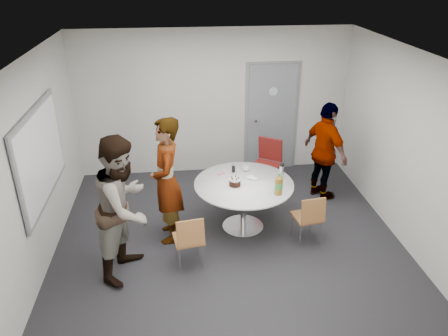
{
  "coord_description": "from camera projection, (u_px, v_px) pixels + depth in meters",
  "views": [
    {
      "loc": [
        -0.67,
        -5.22,
        3.78
      ],
      "look_at": [
        -0.06,
        0.25,
        1.11
      ],
      "focal_mm": 35.0,
      "sensor_mm": 36.0,
      "label": 1
    }
  ],
  "objects": [
    {
      "name": "floor",
      "position": [
        230.0,
        243.0,
        6.38
      ],
      "size": [
        5.0,
        5.0,
        0.0
      ],
      "primitive_type": "plane",
      "color": "#232226",
      "rests_on": "ground"
    },
    {
      "name": "ceiling",
      "position": [
        231.0,
        57.0,
        5.2
      ],
      "size": [
        5.0,
        5.0,
        0.0
      ],
      "primitive_type": "plane",
      "rotation": [
        3.14,
        0.0,
        0.0
      ],
      "color": "silver",
      "rests_on": "wall_back"
    },
    {
      "name": "wall_back",
      "position": [
        213.0,
        103.0,
        8.02
      ],
      "size": [
        5.0,
        0.0,
        5.0
      ],
      "primitive_type": "plane",
      "rotation": [
        1.57,
        0.0,
        0.0
      ],
      "color": "beige",
      "rests_on": "floor"
    },
    {
      "name": "wall_left",
      "position": [
        35.0,
        169.0,
        5.54
      ],
      "size": [
        0.0,
        5.0,
        5.0
      ],
      "primitive_type": "plane",
      "rotation": [
        1.57,
        0.0,
        1.57
      ],
      "color": "beige",
      "rests_on": "floor"
    },
    {
      "name": "wall_right",
      "position": [
        409.0,
        151.0,
        6.04
      ],
      "size": [
        0.0,
        5.0,
        5.0
      ],
      "primitive_type": "plane",
      "rotation": [
        1.57,
        0.0,
        -1.57
      ],
      "color": "beige",
      "rests_on": "floor"
    },
    {
      "name": "wall_front",
      "position": [
        268.0,
        287.0,
        3.56
      ],
      "size": [
        5.0,
        0.0,
        5.0
      ],
      "primitive_type": "plane",
      "rotation": [
        -1.57,
        0.0,
        0.0
      ],
      "color": "beige",
      "rests_on": "floor"
    },
    {
      "name": "door",
      "position": [
        271.0,
        118.0,
        8.26
      ],
      "size": [
        1.02,
        0.17,
        2.12
      ],
      "color": "gray",
      "rests_on": "wall_back"
    },
    {
      "name": "whiteboard",
      "position": [
        41.0,
        155.0,
        5.68
      ],
      "size": [
        0.04,
        1.9,
        1.25
      ],
      "color": "gray",
      "rests_on": "wall_left"
    },
    {
      "name": "table",
      "position": [
        246.0,
        189.0,
        6.47
      ],
      "size": [
        1.47,
        1.47,
        1.1
      ],
      "color": "white",
      "rests_on": "floor"
    },
    {
      "name": "chair_near_left",
      "position": [
        189.0,
        237.0,
        5.69
      ],
      "size": [
        0.43,
        0.46,
        0.79
      ],
      "rotation": [
        0.0,
        0.0,
        0.16
      ],
      "color": "brown",
      "rests_on": "floor"
    },
    {
      "name": "chair_near_right",
      "position": [
        310.0,
        215.0,
        6.19
      ],
      "size": [
        0.43,
        0.46,
        0.78
      ],
      "rotation": [
        0.0,
        0.0,
        0.15
      ],
      "color": "brown",
      "rests_on": "floor"
    },
    {
      "name": "chair_far",
      "position": [
        268.0,
        159.0,
        7.63
      ],
      "size": [
        0.64,
        0.65,
        0.95
      ],
      "rotation": [
        0.0,
        0.0,
        2.57
      ],
      "color": "maroon",
      "rests_on": "floor"
    },
    {
      "name": "person_main",
      "position": [
        167.0,
        181.0,
        6.14
      ],
      "size": [
        0.47,
        0.7,
        1.87
      ],
      "primitive_type": "imported",
      "rotation": [
        0.0,
        0.0,
        -1.53
      ],
      "color": "#A5C6EA",
      "rests_on": "floor"
    },
    {
      "name": "person_left",
      "position": [
        124.0,
        207.0,
        5.46
      ],
      "size": [
        1.01,
        1.13,
        1.91
      ],
      "primitive_type": "imported",
      "rotation": [
        0.0,
        0.0,
        1.2
      ],
      "color": "white",
      "rests_on": "floor"
    },
    {
      "name": "person_right",
      "position": [
        325.0,
        152.0,
        7.25
      ],
      "size": [
        0.76,
        1.08,
        1.7
      ],
      "primitive_type": "imported",
      "rotation": [
        0.0,
        0.0,
        1.95
      ],
      "color": "black",
      "rests_on": "floor"
    }
  ]
}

